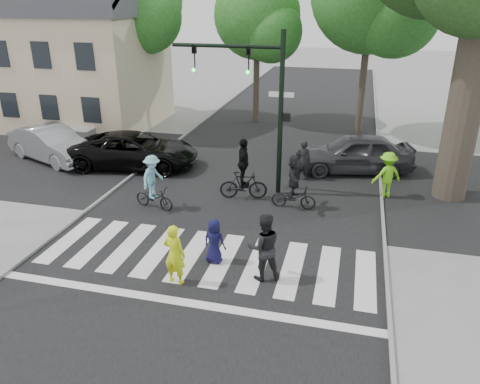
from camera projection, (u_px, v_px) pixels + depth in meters
The scene contains 22 objects.
ground at pixel (195, 276), 12.72m from camera, with size 120.00×120.00×0.00m, color gray.
road_stem at pixel (240, 203), 17.19m from camera, with size 10.00×70.00×0.01m, color black.
road_cross at pixel (257, 174), 19.86m from camera, with size 70.00×10.00×0.01m, color black.
curb_left at pixel (115, 188), 18.31m from camera, with size 0.10×70.00×0.10m, color gray.
curb_right at pixel (383, 216), 16.03m from camera, with size 0.10×70.00×0.10m, color gray.
crosswalk at pixel (203, 263), 13.31m from camera, with size 10.00×3.85×0.01m.
traffic_signal at pixel (258, 91), 16.65m from camera, with size 4.45×0.29×6.00m.
bg_tree_0 at pixel (61, 11), 27.70m from camera, with size 5.46×5.20×8.97m.
bg_tree_1 at pixel (134, 2), 25.90m from camera, with size 6.09×5.80×9.80m.
bg_tree_2 at pixel (261, 19), 25.69m from camera, with size 5.04×4.80×8.40m.
house at pixel (81, 57), 26.31m from camera, with size 8.40×8.10×8.82m.
pedestrian_woman at pixel (175, 254), 12.12m from camera, with size 0.62×0.41×1.69m, color #DBEB15.
pedestrian_child at pixel (214, 241), 13.14m from camera, with size 0.65×0.42×1.33m, color #100F39.
pedestrian_adult at pixel (264, 247), 12.27m from camera, with size 0.92×0.72×1.90m, color black.
cyclist_left at pixel (153, 186), 16.42m from camera, with size 1.65×1.12×1.98m.
cyclist_mid at pixel (243, 175), 17.19m from camera, with size 1.83×1.14×2.31m.
cyclist_right at pixel (294, 185), 16.42m from camera, with size 1.58×1.48×2.00m.
car_suv at pixel (135, 150), 20.46m from camera, with size 2.53×5.50×1.53m, color black.
car_silver at pixel (52, 144), 21.28m from camera, with size 1.66×4.76×1.57m, color #9D9DA1.
car_grey at pixel (355, 153), 19.88m from camera, with size 1.96×4.87×1.66m, color #38383D.
bystander_hivis at pixel (387, 175), 17.36m from camera, with size 1.14×0.65×1.76m, color #71DD1A.
bystander_dark at pixel (303, 160), 19.03m from camera, with size 0.61×0.40×1.68m, color black.
Camera 1 is at (3.83, -10.19, 7.07)m, focal length 35.00 mm.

